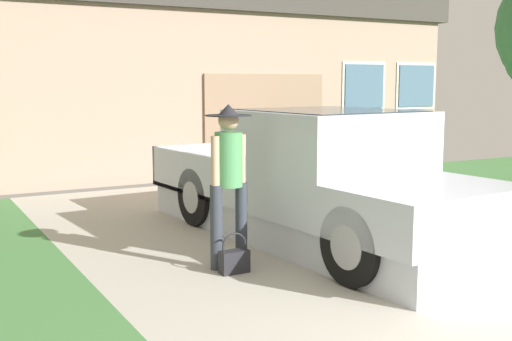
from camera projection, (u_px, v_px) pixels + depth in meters
name	position (u px, v px, depth m)	size (l,w,h in m)	color
pickup_truck	(325.00, 185.00, 7.84)	(2.31, 5.43, 1.65)	silver
person_with_hat	(229.00, 171.00, 6.79)	(0.49, 0.49, 1.75)	#333842
handbag	(234.00, 260.00, 6.67)	(0.31, 0.14, 0.43)	#232328
house_with_garage	(188.00, 71.00, 15.99)	(11.11, 6.42, 4.44)	tan
wheeled_trash_bin	(348.00, 151.00, 12.88)	(0.60, 0.72, 1.09)	navy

